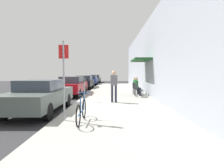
{
  "coord_description": "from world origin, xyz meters",
  "views": [
    {
      "loc": [
        1.97,
        -9.26,
        1.67
      ],
      "look_at": [
        2.03,
        4.48,
        0.85
      ],
      "focal_mm": 28.51,
      "sensor_mm": 36.0,
      "label": 1
    }
  ],
  "objects_px": {
    "parked_car_4": "(94,79)",
    "cafe_chair_0": "(137,89)",
    "cafe_chair_2": "(134,87)",
    "bicycle_0": "(81,111)",
    "pedestrian_standing": "(113,84)",
    "parked_car_1": "(71,86)",
    "parked_car_3": "(90,80)",
    "cafe_chair_1": "(136,88)",
    "parked_car_0": "(40,95)",
    "seated_patron_2": "(135,85)",
    "parked_car_2": "(84,82)",
    "seated_patron_1": "(136,86)",
    "parking_meter": "(84,88)",
    "street_sign": "(63,74)"
  },
  "relations": [
    {
      "from": "pedestrian_standing",
      "to": "parked_car_0",
      "type": "bearing_deg",
      "value": -149.53
    },
    {
      "from": "cafe_chair_0",
      "to": "seated_patron_1",
      "type": "bearing_deg",
      "value": 86.01
    },
    {
      "from": "street_sign",
      "to": "bicycle_0",
      "type": "relative_size",
      "value": 1.52
    },
    {
      "from": "bicycle_0",
      "to": "cafe_chair_1",
      "type": "xyz_separation_m",
      "value": [
        2.69,
        6.92,
        0.14
      ]
    },
    {
      "from": "parked_car_2",
      "to": "parked_car_4",
      "type": "height_order",
      "value": "parked_car_2"
    },
    {
      "from": "parked_car_4",
      "to": "pedestrian_standing",
      "type": "bearing_deg",
      "value": -82.12
    },
    {
      "from": "parked_car_3",
      "to": "cafe_chair_2",
      "type": "xyz_separation_m",
      "value": [
        4.79,
        -12.74,
        -0.1
      ]
    },
    {
      "from": "parked_car_0",
      "to": "parked_car_2",
      "type": "bearing_deg",
      "value": 90.0
    },
    {
      "from": "cafe_chair_2",
      "to": "parked_car_1",
      "type": "bearing_deg",
      "value": 177.88
    },
    {
      "from": "parked_car_2",
      "to": "parked_car_3",
      "type": "xyz_separation_m",
      "value": [
        0.0,
        6.37,
        -0.01
      ]
    },
    {
      "from": "parked_car_0",
      "to": "parked_car_4",
      "type": "height_order",
      "value": "parked_car_4"
    },
    {
      "from": "parked_car_2",
      "to": "seated_patron_1",
      "type": "xyz_separation_m",
      "value": [
        4.85,
        -7.22,
        0.08
      ]
    },
    {
      "from": "pedestrian_standing",
      "to": "seated_patron_2",
      "type": "bearing_deg",
      "value": 66.71
    },
    {
      "from": "parked_car_3",
      "to": "cafe_chair_0",
      "type": "distance_m",
      "value": 15.23
    },
    {
      "from": "parked_car_1",
      "to": "parked_car_2",
      "type": "relative_size",
      "value": 1.0
    },
    {
      "from": "parked_car_3",
      "to": "cafe_chair_0",
      "type": "bearing_deg",
      "value": -71.67
    },
    {
      "from": "seated_patron_1",
      "to": "pedestrian_standing",
      "type": "height_order",
      "value": "pedestrian_standing"
    },
    {
      "from": "parked_car_3",
      "to": "parking_meter",
      "type": "height_order",
      "value": "parking_meter"
    },
    {
      "from": "parked_car_0",
      "to": "bicycle_0",
      "type": "height_order",
      "value": "parked_car_0"
    },
    {
      "from": "parked_car_2",
      "to": "cafe_chair_2",
      "type": "relative_size",
      "value": 5.06
    },
    {
      "from": "bicycle_0",
      "to": "cafe_chair_1",
      "type": "height_order",
      "value": "bicycle_0"
    },
    {
      "from": "parked_car_1",
      "to": "cafe_chair_2",
      "type": "bearing_deg",
      "value": -2.12
    },
    {
      "from": "bicycle_0",
      "to": "pedestrian_standing",
      "type": "bearing_deg",
      "value": 74.56
    },
    {
      "from": "parked_car_1",
      "to": "cafe_chair_2",
      "type": "xyz_separation_m",
      "value": [
        4.79,
        -0.18,
        -0.12
      ]
    },
    {
      "from": "cafe_chair_2",
      "to": "seated_patron_2",
      "type": "relative_size",
      "value": 0.67
    },
    {
      "from": "bicycle_0",
      "to": "seated_patron_1",
      "type": "xyz_separation_m",
      "value": [
        2.75,
        6.92,
        0.34
      ]
    },
    {
      "from": "cafe_chair_2",
      "to": "pedestrian_standing",
      "type": "bearing_deg",
      "value": -112.55
    },
    {
      "from": "parked_car_4",
      "to": "cafe_chair_1",
      "type": "relative_size",
      "value": 5.06
    },
    {
      "from": "cafe_chair_2",
      "to": "parked_car_4",
      "type": "bearing_deg",
      "value": 104.09
    },
    {
      "from": "parked_car_1",
      "to": "cafe_chair_0",
      "type": "relative_size",
      "value": 5.06
    },
    {
      "from": "parking_meter",
      "to": "street_sign",
      "type": "xyz_separation_m",
      "value": [
        -0.05,
        -4.0,
        0.75
      ]
    },
    {
      "from": "parked_car_0",
      "to": "bicycle_0",
      "type": "distance_m",
      "value": 2.93
    },
    {
      "from": "parked_car_1",
      "to": "seated_patron_1",
      "type": "xyz_separation_m",
      "value": [
        4.85,
        -1.03,
        0.08
      ]
    },
    {
      "from": "parked_car_2",
      "to": "cafe_chair_1",
      "type": "distance_m",
      "value": 8.67
    },
    {
      "from": "parked_car_1",
      "to": "parked_car_3",
      "type": "xyz_separation_m",
      "value": [
        0.0,
        12.57,
        -0.01
      ]
    },
    {
      "from": "parked_car_2",
      "to": "seated_patron_2",
      "type": "height_order",
      "value": "parked_car_2"
    },
    {
      "from": "parked_car_0",
      "to": "pedestrian_standing",
      "type": "relative_size",
      "value": 2.59
    },
    {
      "from": "parked_car_0",
      "to": "seated_patron_1",
      "type": "relative_size",
      "value": 3.41
    },
    {
      "from": "seated_patron_1",
      "to": "parked_car_3",
      "type": "bearing_deg",
      "value": 109.63
    },
    {
      "from": "parked_car_2",
      "to": "seated_patron_1",
      "type": "distance_m",
      "value": 8.7
    },
    {
      "from": "street_sign",
      "to": "pedestrian_standing",
      "type": "relative_size",
      "value": 1.53
    },
    {
      "from": "seated_patron_2",
      "to": "parked_car_0",
      "type": "bearing_deg",
      "value": -130.13
    },
    {
      "from": "parked_car_4",
      "to": "cafe_chair_0",
      "type": "relative_size",
      "value": 5.06
    },
    {
      "from": "parked_car_1",
      "to": "bicycle_0",
      "type": "height_order",
      "value": "parked_car_1"
    },
    {
      "from": "pedestrian_standing",
      "to": "bicycle_0",
      "type": "bearing_deg",
      "value": -105.44
    },
    {
      "from": "parking_meter",
      "to": "seated_patron_1",
      "type": "bearing_deg",
      "value": 39.23
    },
    {
      "from": "seated_patron_1",
      "to": "parked_car_2",
      "type": "bearing_deg",
      "value": 123.88
    },
    {
      "from": "parked_car_2",
      "to": "cafe_chair_0",
      "type": "xyz_separation_m",
      "value": [
        4.79,
        -8.08,
        -0.11
      ]
    },
    {
      "from": "cafe_chair_0",
      "to": "cafe_chair_2",
      "type": "height_order",
      "value": "same"
    },
    {
      "from": "street_sign",
      "to": "parking_meter",
      "type": "bearing_deg",
      "value": 89.28
    }
  ]
}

